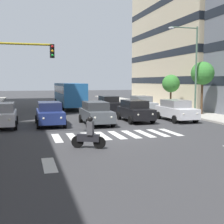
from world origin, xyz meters
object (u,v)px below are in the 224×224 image
Objects in this scene: car_1 at (135,111)px; street_tree_2 at (171,84)px; car_3 at (50,113)px; motorcycle_with_rider at (89,135)px; car_row2_1 at (142,104)px; street_lamp_left at (192,62)px; car_0 at (176,110)px; car_4 at (2,115)px; car_2 at (96,113)px; car_row2_0 at (109,104)px; street_tree_1 at (203,73)px; bus_behind_traffic at (69,93)px.

street_tree_2 reaches higher than car_1.
car_3 is 8.37m from motorcycle_with_rider.
motorcycle_with_rider is at bearing 59.86° from car_row2_1.
street_lamp_left is (-2.73, 5.12, 4.04)m from car_row2_1.
car_1 reaches higher than motorcycle_with_rider.
car_3 is 1.16× the size of street_tree_2.
car_1 is 1.16× the size of street_tree_2.
car_4 is at bearing -0.64° from car_0.
motorcycle_with_rider is (2.13, 7.71, -0.24)m from car_2.
car_1 is at bearing -177.83° from car_4.
motorcycle_with_rider is 0.20× the size of street_lamp_left.
car_0 is at bearing 65.59° from street_tree_2.
street_tree_1 is at bearing 146.02° from car_row2_0.
street_tree_1 reaches higher than street_tree_2.
car_3 is at bearing -178.64° from car_4.
car_3 is at bearing 76.11° from bus_behind_traffic.
car_3 is 14.80m from street_tree_1.
street_tree_2 is at bearing -154.36° from car_4.
car_row2_1 is at bearing -132.06° from car_2.
car_0 is at bearing 114.75° from car_row2_0.
bus_behind_traffic is (6.85, -13.77, 0.97)m from car_0.
car_0 is 1.00× the size of car_row2_0.
car_row2_0 is at bearing -108.85° from motorcycle_with_rider.
bus_behind_traffic is (-0.00, -14.10, 0.97)m from car_2.
car_1 and car_row2_1 have the same top height.
car_row2_0 is 6.90m from bus_behind_traffic.
car_2 is at bearing 90.00° from bus_behind_traffic.
car_2 is (6.85, 0.34, 0.00)m from car_0.
car_3 is 12.01m from car_row2_1.
street_tree_2 is at bearing -159.95° from car_row2_1.
street_tree_1 is (-1.61, -0.77, -0.96)m from street_lamp_left.
car_1 is at bearing -123.01° from motorcycle_with_rider.
car_1 is at bearing 63.95° from car_row2_1.
street_tree_1 is 1.28× the size of street_tree_2.
street_tree_2 is (-17.33, -8.31, 2.09)m from car_4.
motorcycle_with_rider is at bearing 56.99° from car_1.
car_row2_1 is (-6.59, -7.30, 0.00)m from car_2.
car_row2_1 is 0.56× the size of street_lamp_left.
street_tree_2 is at bearing -127.84° from motorcycle_with_rider.
street_tree_1 is (-17.56, -2.46, 3.08)m from car_4.
street_lamp_left is (-11.45, -9.89, 4.28)m from motorcycle_with_rider.
car_0 is 15.41m from bus_behind_traffic.
car_3 is 0.90× the size of street_tree_1.
car_3 is (3.35, -0.56, 0.00)m from car_2.
car_3 is (10.20, -0.23, 0.00)m from car_0.
car_0 is at bearing -138.15° from motorcycle_with_rider.
car_3 is 0.56× the size of street_lamp_left.
car_2 and car_3 have the same top height.
car_0 is 3.45m from car_1.
street_tree_1 is at bearing 92.25° from street_tree_2.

